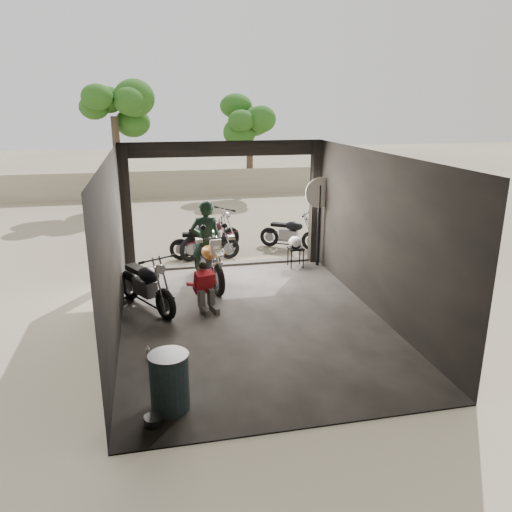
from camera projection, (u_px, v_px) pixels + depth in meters
name	position (u px, v px, depth m)	size (l,w,h in m)	color
ground	(252.00, 320.00, 9.78)	(80.00, 80.00, 0.00)	#7A6D56
garage	(246.00, 250.00, 9.92)	(7.00, 7.13, 3.20)	#2D2B28
boundary_wall	(190.00, 183.00, 22.69)	(18.00, 0.30, 1.20)	gray
tree_left	(113.00, 106.00, 19.69)	(2.20, 2.20, 5.60)	#382B1E
tree_right	(250.00, 115.00, 22.38)	(2.20, 2.20, 5.00)	#382B1E
main_bike	(208.00, 258.00, 11.49)	(0.81, 1.97, 1.31)	beige
left_bike	(146.00, 281.00, 10.14)	(0.75, 1.83, 1.24)	black
outside_bike_a	(204.00, 240.00, 13.44)	(0.68, 1.64, 1.11)	black
outside_bike_b	(211.00, 233.00, 13.76)	(0.77, 1.87, 1.27)	#3E0E1A
outside_bike_c	(290.00, 230.00, 14.45)	(0.66, 1.61, 1.09)	black
rider	(206.00, 241.00, 11.71)	(0.71, 0.47, 1.95)	black
mechanic	(206.00, 289.00, 10.07)	(0.50, 0.67, 0.97)	#B4181B
stool	(296.00, 250.00, 12.81)	(0.38, 0.38, 0.53)	black
helmet	(295.00, 242.00, 12.72)	(0.32, 0.34, 0.31)	silver
oil_drum	(170.00, 383.00, 6.82)	(0.54, 0.54, 0.83)	#3F636B
sign_post	(319.00, 207.00, 12.59)	(0.77, 0.08, 2.32)	black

